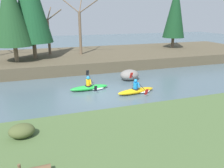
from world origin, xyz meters
TOP-DOWN VIEW (x-y plane):
  - ground_plane at (0.00, 0.00)m, footprint 90.00×90.00m
  - riverbank_near at (0.00, -6.39)m, footprint 44.00×5.46m
  - riverbank_far at (0.00, 10.69)m, footprint 44.00×10.67m
  - conifer_tree_mid_left at (-5.61, 8.38)m, footprint 3.33×3.33m
  - conifer_tree_mid_right at (12.71, 11.49)m, footprint 2.70×2.70m
  - bare_tree_mid_upstream at (-2.52, 11.24)m, footprint 2.72×2.69m
  - bare_tree_mid_downstream at (0.65, 10.39)m, footprint 3.22×3.18m
  - shrub_clump_second at (-4.47, -5.11)m, footprint 0.92×0.77m
  - kayaker_lead at (2.42, -0.27)m, footprint 2.80×2.07m
  - kayaker_middle at (-0.41, 1.38)m, footprint 2.79×2.07m
  - boulder_midstream at (3.09, 2.74)m, footprint 1.53×1.20m

SIDE VIEW (x-z plane):
  - ground_plane at x=0.00m, z-range 0.00..0.00m
  - kayaker_lead at x=2.42m, z-range -0.40..0.80m
  - kayaker_middle at x=-0.41m, z-range -0.40..0.80m
  - riverbank_near at x=0.00m, z-range 0.00..0.74m
  - boulder_midstream at x=3.09m, z-range 0.00..0.87m
  - riverbank_far at x=0.00m, z-range 0.00..1.01m
  - shrub_clump_second at x=-4.47m, z-range 0.74..1.24m
  - bare_tree_mid_upstream at x=-2.52m, z-range 0.87..5.73m
  - bare_tree_mid_downstream at x=0.65m, z-range 0.84..6.66m
  - conifer_tree_mid_left at x=-5.61m, z-range 1.70..9.04m
  - conifer_tree_mid_right at x=12.71m, z-range 1.64..9.48m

